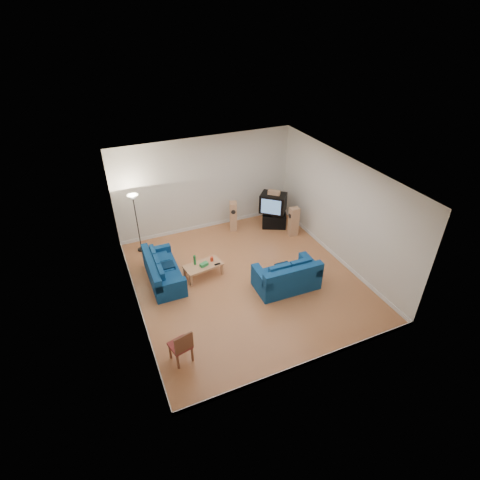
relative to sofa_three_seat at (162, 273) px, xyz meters
name	(u,v)px	position (x,y,z in m)	size (l,w,h in m)	color
room	(246,233)	(2.16, -0.90, 1.27)	(6.01, 6.51, 3.21)	brown
sofa_three_seat	(162,273)	(0.00, 0.00, 0.00)	(0.85, 1.93, 0.74)	navy
sofa_loveseat	(287,278)	(3.06, -1.67, 0.05)	(1.73, 1.00, 0.85)	navy
coffee_table	(203,266)	(1.13, -0.26, 0.06)	(1.13, 0.68, 0.39)	tan
bottle	(195,260)	(0.93, -0.15, 0.26)	(0.07, 0.07, 0.30)	#197233
tissue_box	(204,264)	(1.14, -0.32, 0.16)	(0.23, 0.13, 0.10)	green
red_canister	(212,259)	(1.42, -0.18, 0.18)	(0.09, 0.09, 0.13)	red
remote	(217,264)	(1.50, -0.40, 0.12)	(0.17, 0.05, 0.02)	black
tv_stand	(274,220)	(4.29, 1.40, -0.03)	(0.81, 0.45, 0.49)	black
av_receiver	(276,213)	(4.34, 1.38, 0.27)	(0.42, 0.34, 0.10)	black
television	(273,203)	(4.24, 1.45, 0.64)	(1.03, 1.01, 0.64)	black
centre_speaker	(274,193)	(4.25, 1.44, 1.03)	(0.40, 0.16, 0.14)	tan
speaker_left	(233,216)	(2.91, 1.80, 0.24)	(0.33, 0.37, 1.04)	tan
speaker_right	(294,222)	(4.61, 0.66, 0.24)	(0.33, 0.26, 1.02)	tan
floor_lamp	(134,205)	(-0.25, 1.80, 1.32)	(0.33, 0.33, 1.93)	black
dining_chair	(182,346)	(-0.27, -2.97, 0.22)	(0.52, 0.52, 0.90)	brown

